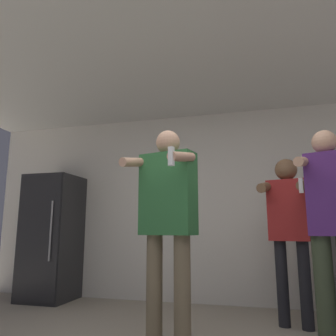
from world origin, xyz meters
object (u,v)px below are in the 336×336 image
object	(u,v)px
refrigerator	(52,237)
person_man_side	(332,228)
person_woman_foreground	(168,217)
person_spectator_back	(289,221)

from	to	relation	value
refrigerator	person_man_side	bearing A→B (deg)	-19.72
person_woman_foreground	person_man_side	bearing A→B (deg)	12.27
person_man_side	person_spectator_back	distance (m)	0.76
refrigerator	person_man_side	size ratio (longest dim) A/B	0.96
refrigerator	person_woman_foreground	world-z (taller)	person_woman_foreground
person_man_side	person_woman_foreground	bearing A→B (deg)	-167.73
person_woman_foreground	person_man_side	size ratio (longest dim) A/B	1.01
person_man_side	person_spectator_back	bearing A→B (deg)	109.43
person_woman_foreground	person_spectator_back	bearing A→B (deg)	44.04
refrigerator	person_spectator_back	distance (m)	3.15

